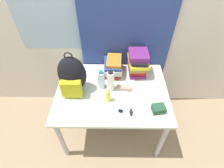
% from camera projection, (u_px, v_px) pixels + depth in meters
% --- Properties ---
extents(ground_plane, '(12.00, 12.00, 0.00)m').
position_uv_depth(ground_plane, '(112.00, 159.00, 2.03)').
color(ground_plane, '#9E8466').
extents(wall_back, '(6.00, 0.06, 2.50)m').
position_uv_depth(wall_back, '(112.00, 18.00, 1.79)').
color(wall_back, silver).
rests_on(wall_back, ground_plane).
extents(curtain_blue, '(0.99, 0.04, 2.50)m').
position_uv_depth(curtain_blue, '(127.00, 21.00, 1.75)').
color(curtain_blue, navy).
rests_on(curtain_blue, ground_plane).
extents(desk, '(1.16, 0.86, 0.71)m').
position_uv_depth(desk, '(112.00, 96.00, 1.88)').
color(desk, silver).
rests_on(desk, ground_plane).
extents(backpack, '(0.28, 0.24, 0.47)m').
position_uv_depth(backpack, '(72.00, 76.00, 1.69)').
color(backpack, black).
rests_on(backpack, desk).
extents(book_stack_left, '(0.20, 0.29, 0.19)m').
position_uv_depth(book_stack_left, '(113.00, 66.00, 1.95)').
color(book_stack_left, red).
rests_on(book_stack_left, desk).
extents(book_stack_center, '(0.23, 0.29, 0.29)m').
position_uv_depth(book_stack_center, '(138.00, 63.00, 1.91)').
color(book_stack_center, '#6B2370').
rests_on(book_stack_center, desk).
extents(water_bottle, '(0.07, 0.07, 0.22)m').
position_uv_depth(water_bottle, '(101.00, 80.00, 1.79)').
color(water_bottle, silver).
rests_on(water_bottle, desk).
extents(sports_bottle, '(0.08, 0.08, 0.25)m').
position_uv_depth(sports_bottle, '(111.00, 81.00, 1.76)').
color(sports_bottle, white).
rests_on(sports_bottle, desk).
extents(sunscreen_bottle, '(0.05, 0.05, 0.16)m').
position_uv_depth(sunscreen_bottle, '(108.00, 95.00, 1.68)').
color(sunscreen_bottle, yellow).
rests_on(sunscreen_bottle, desk).
extents(cell_phone, '(0.08, 0.10, 0.02)m').
position_uv_depth(cell_phone, '(121.00, 112.00, 1.63)').
color(cell_phone, '#B7BCC6').
rests_on(cell_phone, desk).
extents(sunglasses_case, '(0.16, 0.08, 0.04)m').
position_uv_depth(sunglasses_case, '(124.00, 88.00, 1.83)').
color(sunglasses_case, gray).
rests_on(sunglasses_case, desk).
extents(camera_pouch, '(0.13, 0.11, 0.07)m').
position_uv_depth(camera_pouch, '(159.00, 109.00, 1.62)').
color(camera_pouch, '#234C33').
rests_on(camera_pouch, desk).
extents(wristwatch, '(0.04, 0.08, 0.01)m').
position_uv_depth(wristwatch, '(131.00, 112.00, 1.63)').
color(wristwatch, black).
rests_on(wristwatch, desk).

